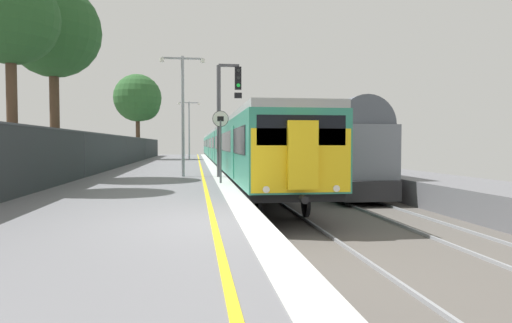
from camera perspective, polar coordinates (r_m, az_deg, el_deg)
The scene contains 10 objects.
ground at distance 9.16m, azimuth 13.91°, elevation -10.83°, with size 17.40×110.00×1.21m.
commuter_train_at_platform at distance 42.15m, azimuth -4.04°, elevation 1.98°, with size 2.83×61.87×3.81m.
freight_train_adjacent_track at distance 32.00m, azimuth 4.42°, elevation 2.10°, with size 2.60×30.21×4.36m.
signal_gantry at distance 19.61m, azimuth -4.01°, elevation 7.05°, with size 1.10×0.24×4.96m.
speed_limit_sign at distance 16.45m, azimuth -4.58°, elevation 3.14°, with size 0.59×0.08×2.69m.
platform_lamp_mid at distance 20.25m, azimuth -9.40°, elevation 7.14°, with size 2.00×0.20×5.38m.
platform_lamp_far at distance 40.78m, azimuth -8.60°, elevation 4.61°, with size 2.00×0.20×5.31m.
background_tree_left at distance 16.12m, azimuth -29.47°, elevation 15.65°, with size 2.92×2.92×6.84m.
background_tree_centre at distance 44.28m, azimuth -14.81°, elevation 7.69°, with size 4.53×4.53×8.15m.
background_tree_right at distance 20.58m, azimuth -24.59°, elevation 14.83°, with size 3.83×3.83×8.04m.
Camera 1 is at (-0.68, -8.28, 1.45)m, focal length 31.10 mm.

